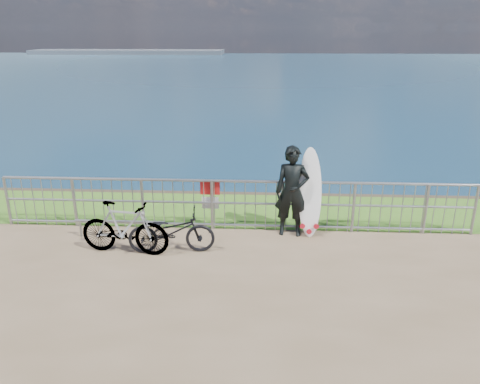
# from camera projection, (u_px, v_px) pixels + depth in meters

# --- Properties ---
(grass_strip) EXTENTS (120.00, 120.00, 0.00)m
(grass_strip) POSITION_uv_depth(u_px,v_px,m) (238.00, 210.00, 11.19)
(grass_strip) COLOR #3F7821
(grass_strip) RESTS_ON ground
(seascape) EXTENTS (260.00, 260.00, 5.00)m
(seascape) POSITION_uv_depth(u_px,v_px,m) (129.00, 54.00, 151.12)
(seascape) COLOR brown
(seascape) RESTS_ON ground
(railing) EXTENTS (10.06, 0.10, 1.13)m
(railing) POSITION_uv_depth(u_px,v_px,m) (236.00, 204.00, 9.97)
(railing) COLOR gray
(railing) RESTS_ON ground
(surfer) EXTENTS (0.73, 0.51, 1.90)m
(surfer) POSITION_uv_depth(u_px,v_px,m) (292.00, 192.00, 9.62)
(surfer) COLOR black
(surfer) RESTS_ON ground
(surfboard) EXTENTS (0.53, 0.48, 1.86)m
(surfboard) POSITION_uv_depth(u_px,v_px,m) (310.00, 196.00, 9.64)
(surfboard) COLOR white
(surfboard) RESTS_ON ground
(bicycle_near) EXTENTS (1.72, 0.76, 0.87)m
(bicycle_near) POSITION_uv_depth(u_px,v_px,m) (171.00, 231.00, 8.99)
(bicycle_near) COLOR black
(bicycle_near) RESTS_ON ground
(bicycle_far) EXTENTS (1.81, 0.72, 1.06)m
(bicycle_far) POSITION_uv_depth(u_px,v_px,m) (124.00, 228.00, 8.92)
(bicycle_far) COLOR black
(bicycle_far) RESTS_ON ground
(bike_rack) EXTENTS (1.88, 0.05, 0.39)m
(bike_rack) POSITION_uv_depth(u_px,v_px,m) (120.00, 223.00, 9.65)
(bike_rack) COLOR gray
(bike_rack) RESTS_ON ground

